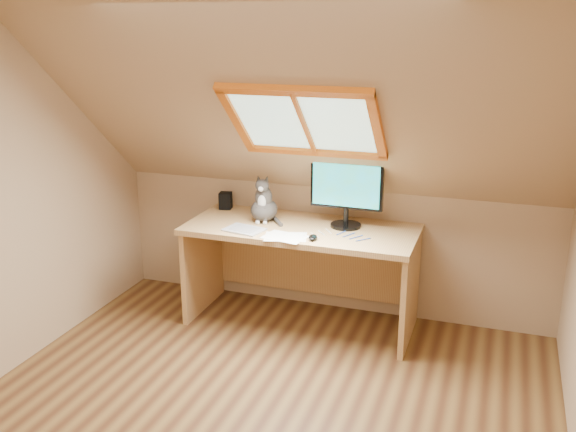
% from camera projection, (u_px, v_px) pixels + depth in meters
% --- Properties ---
extents(ground, '(3.50, 3.50, 0.00)m').
position_uv_depth(ground, '(248.00, 427.00, 3.72)').
color(ground, brown).
rests_on(ground, ground).
extents(room_shell, '(3.52, 3.52, 2.41)m').
position_uv_depth(room_shell, '(236.00, 193.00, 3.21)').
color(room_shell, '#A18460').
rests_on(room_shell, ground).
extents(desk, '(1.72, 0.75, 0.78)m').
position_uv_depth(desk, '(304.00, 253.00, 4.91)').
color(desk, tan).
rests_on(desk, ground).
extents(monitor, '(0.54, 0.23, 0.50)m').
position_uv_depth(monitor, '(347.00, 190.00, 4.68)').
color(monitor, black).
rests_on(monitor, desk).
extents(cat, '(0.23, 0.27, 0.37)m').
position_uv_depth(cat, '(264.00, 204.00, 4.87)').
color(cat, '#47423E').
rests_on(cat, desk).
extents(desk_speaker, '(0.11, 0.11, 0.14)m').
position_uv_depth(desk_speaker, '(226.00, 201.00, 5.21)').
color(desk_speaker, black).
rests_on(desk_speaker, desk).
extents(graphics_tablet, '(0.31, 0.25, 0.01)m').
position_uv_depth(graphics_tablet, '(244.00, 230.00, 4.68)').
color(graphics_tablet, '#B2B2B7').
rests_on(graphics_tablet, desk).
extents(mouse, '(0.08, 0.12, 0.03)m').
position_uv_depth(mouse, '(313.00, 237.00, 4.48)').
color(mouse, black).
rests_on(mouse, desk).
extents(papers, '(0.33, 0.27, 0.00)m').
position_uv_depth(papers, '(282.00, 236.00, 4.56)').
color(papers, white).
rests_on(papers, desk).
extents(cables, '(0.51, 0.26, 0.01)m').
position_uv_depth(cables, '(339.00, 235.00, 4.56)').
color(cables, silver).
rests_on(cables, desk).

